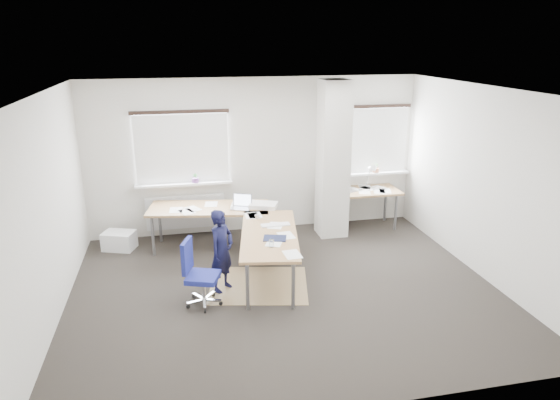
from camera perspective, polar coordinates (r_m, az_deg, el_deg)
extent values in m
plane|color=black|center=(7.26, 0.57, -10.20)|extent=(6.00, 6.00, 0.00)
cube|color=beige|center=(9.09, -2.84, 5.05)|extent=(6.00, 0.04, 2.80)
cube|color=beige|center=(4.49, 7.68, -9.09)|extent=(6.00, 0.04, 2.80)
cube|color=beige|center=(6.76, -25.06, -1.25)|extent=(0.04, 5.00, 2.80)
cube|color=beige|center=(7.91, 22.35, 1.73)|extent=(0.04, 5.00, 2.80)
cube|color=white|center=(6.43, 0.65, 12.36)|extent=(6.00, 5.00, 0.04)
cube|color=beige|center=(8.87, 6.09, 4.58)|extent=(0.50, 0.50, 2.78)
cube|color=white|center=(8.91, -11.15, 5.79)|extent=(1.60, 0.04, 1.20)
cube|color=white|center=(8.87, -11.15, 5.73)|extent=(1.60, 0.02, 1.20)
cube|color=white|center=(8.99, -10.91, 1.83)|extent=(1.70, 0.20, 0.04)
cube|color=white|center=(9.65, 10.87, 6.72)|extent=(1.20, 0.04, 1.20)
cube|color=white|center=(9.61, 10.96, 6.68)|extent=(1.20, 0.02, 1.20)
cube|color=white|center=(9.72, 10.82, 3.06)|extent=(1.30, 0.20, 0.04)
cube|color=white|center=(9.17, -10.72, -1.32)|extent=(1.40, 0.10, 0.60)
cylinder|color=#6B397D|center=(8.96, -9.65, 2.24)|extent=(0.12, 0.12, 0.08)
imported|color=#2A6829|center=(8.95, -9.66, 2.51)|extent=(0.09, 0.06, 0.17)
cylinder|color=#AB6341|center=(9.69, 10.88, 3.37)|extent=(0.12, 0.12, 0.08)
imported|color=#2A6829|center=(9.68, 10.90, 3.61)|extent=(0.09, 0.07, 0.17)
cube|color=#967B52|center=(7.39, -2.44, -9.66)|extent=(1.61, 1.45, 0.01)
cube|color=white|center=(8.95, -17.89, -4.43)|extent=(0.60, 0.51, 0.31)
cube|color=brown|center=(8.47, -8.14, -0.95)|extent=(2.11, 1.14, 0.04)
cube|color=brown|center=(7.29, -1.24, -3.92)|extent=(1.14, 2.11, 0.04)
cylinder|color=gray|center=(8.46, -14.32, -3.99)|extent=(0.05, 0.05, 0.69)
cylinder|color=gray|center=(9.01, -13.56, -2.57)|extent=(0.05, 0.05, 0.69)
cylinder|color=gray|center=(8.82, -2.02, -2.50)|extent=(0.05, 0.05, 0.69)
cylinder|color=gray|center=(6.63, -3.74, -9.78)|extent=(0.05, 0.05, 0.69)
cylinder|color=gray|center=(6.64, 1.52, -9.72)|extent=(0.05, 0.05, 0.69)
cylinder|color=gray|center=(8.27, 0.77, -3.92)|extent=(0.05, 0.05, 0.69)
cube|color=#B7B7BC|center=(8.32, -4.49, -0.96)|extent=(0.39, 0.34, 0.01)
cube|color=#B7B7BC|center=(8.39, -4.31, 0.02)|extent=(0.32, 0.17, 0.22)
cube|color=silver|center=(8.39, -4.31, 0.02)|extent=(0.28, 0.14, 0.19)
cube|color=white|center=(7.56, -0.53, -2.85)|extent=(0.44, 0.15, 0.02)
cube|color=#131935|center=(7.07, -0.59, -4.39)|extent=(0.37, 0.32, 0.01)
cube|color=white|center=(8.37, -1.91, -0.59)|extent=(0.54, 0.46, 0.07)
imported|color=white|center=(7.84, -2.64, -1.93)|extent=(0.08, 0.08, 0.07)
cylinder|color=silver|center=(6.80, -0.99, -4.96)|extent=(0.07, 0.07, 0.10)
cube|color=brown|center=(9.44, 9.31, 0.99)|extent=(1.41, 0.72, 0.04)
cylinder|color=gray|center=(9.14, 6.21, -1.86)|extent=(0.05, 0.05, 0.69)
cylinder|color=gray|center=(9.56, 13.09, -1.34)|extent=(0.05, 0.05, 0.69)
cylinder|color=gray|center=(9.59, 5.32, -0.86)|extent=(0.05, 0.05, 0.69)
cylinder|color=gray|center=(9.99, 11.94, -0.41)|extent=(0.05, 0.05, 0.69)
cube|color=#B7B7BC|center=(9.31, 7.70, 1.00)|extent=(0.40, 0.36, 0.01)
cube|color=#B7B7BC|center=(9.35, 7.21, 1.81)|extent=(0.31, 0.20, 0.22)
cube|color=silver|center=(9.35, 7.21, 1.81)|extent=(0.27, 0.17, 0.19)
cylinder|color=white|center=(9.69, 10.00, 1.59)|extent=(0.10, 0.10, 0.02)
cylinder|color=white|center=(9.64, 10.06, 2.67)|extent=(0.02, 0.16, 0.38)
cylinder|color=white|center=(9.48, 10.40, 3.76)|extent=(0.02, 0.29, 0.13)
cone|color=white|center=(9.36, 10.71, 3.44)|extent=(0.14, 0.16, 0.17)
cube|color=navy|center=(6.79, -8.79, -8.72)|extent=(0.52, 0.52, 0.07)
cube|color=navy|center=(6.71, -10.58, -6.29)|extent=(0.17, 0.35, 0.44)
cylinder|color=silver|center=(6.86, -8.72, -9.97)|extent=(0.05, 0.05, 0.30)
cylinder|color=black|center=(6.90, -6.77, -11.65)|extent=(0.06, 0.04, 0.05)
cylinder|color=black|center=(7.13, -7.60, -10.68)|extent=(0.05, 0.06, 0.05)
cylinder|color=black|center=(7.12, -9.80, -10.81)|extent=(0.05, 0.06, 0.05)
cylinder|color=black|center=(6.90, -10.46, -11.86)|extent=(0.06, 0.04, 0.05)
cylinder|color=black|center=(6.76, -8.56, -12.42)|extent=(0.03, 0.05, 0.05)
imported|color=black|center=(7.06, -6.68, -5.78)|extent=(0.51, 0.52, 1.20)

